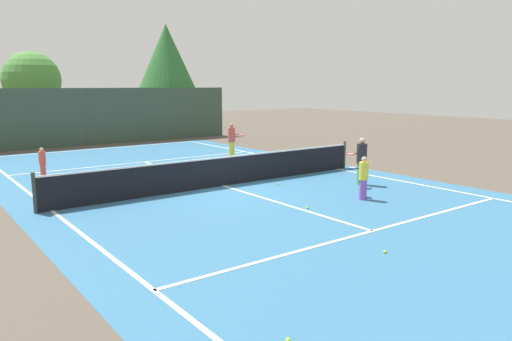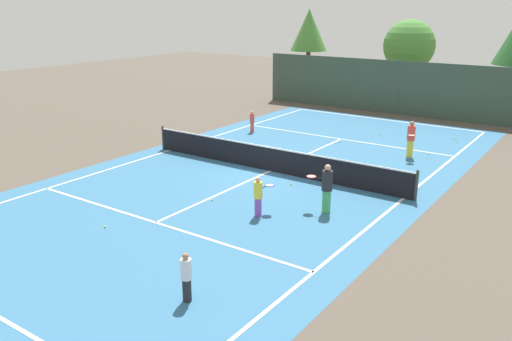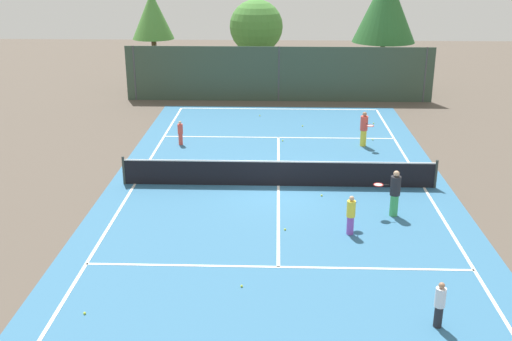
% 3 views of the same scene
% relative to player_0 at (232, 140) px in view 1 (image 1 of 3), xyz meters
% --- Properties ---
extents(ground_plane, '(80.00, 80.00, 0.00)m').
position_rel_player_0_xyz_m(ground_plane, '(-3.87, -5.20, -0.83)').
color(ground_plane, brown).
extents(court_surface, '(13.00, 25.00, 0.01)m').
position_rel_player_0_xyz_m(court_surface, '(-3.87, -5.20, -0.82)').
color(court_surface, teal).
rests_on(court_surface, ground_plane).
extents(tennis_net, '(11.90, 0.10, 1.10)m').
position_rel_player_0_xyz_m(tennis_net, '(-3.87, -5.20, -0.32)').
color(tennis_net, '#333833').
rests_on(tennis_net, ground_plane).
extents(perimeter_fence, '(18.00, 0.12, 3.20)m').
position_rel_player_0_xyz_m(perimeter_fence, '(-3.87, 8.80, 0.77)').
color(perimeter_fence, '#384C3D').
rests_on(perimeter_fence, ground_plane).
extents(tree_0, '(3.83, 3.83, 7.37)m').
position_rel_player_0_xyz_m(tree_0, '(2.52, 11.51, 4.40)').
color(tree_0, brown).
rests_on(tree_0, ground_plane).
extents(tree_1, '(3.52, 3.52, 5.44)m').
position_rel_player_0_xyz_m(tree_1, '(-5.39, 14.42, 2.83)').
color(tree_1, brown).
rests_on(tree_1, ground_plane).
extents(player_0, '(0.58, 0.92, 1.60)m').
position_rel_player_0_xyz_m(player_0, '(0.00, 0.00, 0.00)').
color(player_0, yellow).
rests_on(player_0, ground_plane).
extents(player_2, '(0.24, 0.24, 1.12)m').
position_rel_player_0_xyz_m(player_2, '(-8.37, -0.09, -0.25)').
color(player_2, '#E54C3F').
rests_on(player_2, ground_plane).
extents(player_3, '(0.41, 0.86, 1.29)m').
position_rel_player_0_xyz_m(player_3, '(-1.61, -9.33, -0.15)').
color(player_3, purple).
rests_on(player_3, ground_plane).
extents(player_4, '(0.91, 0.35, 1.61)m').
position_rel_player_0_xyz_m(player_4, '(-0.00, -7.85, 0.01)').
color(player_4, '#3FA559').
rests_on(player_4, ground_plane).
extents(ball_crate, '(0.43, 0.37, 0.43)m').
position_rel_player_0_xyz_m(ball_crate, '(-5.02, -4.25, -0.64)').
color(ball_crate, blue).
rests_on(ball_crate, ground_plane).
extents(tennis_ball_0, '(0.07, 0.07, 0.07)m').
position_rel_player_0_xyz_m(tennis_ball_0, '(0.72, 4.41, -0.79)').
color(tennis_ball_0, '#CCE533').
rests_on(tennis_ball_0, ground_plane).
extents(tennis_ball_1, '(0.07, 0.07, 0.07)m').
position_rel_player_0_xyz_m(tennis_ball_1, '(1.03, 3.80, -0.79)').
color(tennis_ball_1, '#CCE533').
rests_on(tennis_ball_1, ground_plane).
extents(tennis_ball_2, '(0.07, 0.07, 0.07)m').
position_rel_player_0_xyz_m(tennis_ball_2, '(-3.67, 0.60, -0.79)').
color(tennis_ball_2, '#CCE533').
rests_on(tennis_ball_2, ground_plane).
extents(tennis_ball_3, '(0.07, 0.07, 0.07)m').
position_rel_player_0_xyz_m(tennis_ball_3, '(-2.29, -6.22, -0.79)').
color(tennis_ball_3, '#CCE533').
rests_on(tennis_ball_3, ground_plane).
extents(tennis_ball_4, '(0.07, 0.07, 0.07)m').
position_rel_player_0_xyz_m(tennis_ball_4, '(-8.65, -14.18, -0.79)').
color(tennis_ball_4, '#CCE533').
rests_on(tennis_ball_4, ground_plane).
extents(tennis_ball_5, '(0.07, 0.07, 0.07)m').
position_rel_player_0_xyz_m(tennis_ball_5, '(0.36, -3.90, -0.79)').
color(tennis_ball_5, '#CCE533').
rests_on(tennis_ball_5, ground_plane).
extents(tennis_ball_6, '(0.07, 0.07, 0.07)m').
position_rel_player_0_xyz_m(tennis_ball_6, '(-4.85, -12.74, -0.79)').
color(tennis_ball_6, '#CCE533').
rests_on(tennis_ball_6, ground_plane).
extents(tennis_ball_7, '(0.07, 0.07, 0.07)m').
position_rel_player_0_xyz_m(tennis_ball_7, '(0.57, 0.90, -0.79)').
color(tennis_ball_7, '#CCE533').
rests_on(tennis_ball_7, ground_plane).
extents(tennis_ball_8, '(0.07, 0.07, 0.07)m').
position_rel_player_0_xyz_m(tennis_ball_8, '(-3.66, -9.16, -0.79)').
color(tennis_ball_8, '#CCE533').
rests_on(tennis_ball_8, ground_plane).
extents(tennis_ball_9, '(0.07, 0.07, 0.07)m').
position_rel_player_0_xyz_m(tennis_ball_9, '(-9.02, -5.13, -0.79)').
color(tennis_ball_9, '#CCE533').
rests_on(tennis_ball_9, ground_plane).
extents(tennis_ball_10, '(0.07, 0.07, 0.07)m').
position_rel_player_0_xyz_m(tennis_ball_10, '(-2.65, 3.18, -0.79)').
color(tennis_ball_10, '#CCE533').
rests_on(tennis_ball_10, ground_plane).
extents(tennis_ball_11, '(0.07, 0.07, 0.07)m').
position_rel_player_0_xyz_m(tennis_ball_11, '(-4.88, 5.20, -0.79)').
color(tennis_ball_11, '#CCE533').
rests_on(tennis_ball_11, ground_plane).
extents(tennis_ball_12, '(0.07, 0.07, 0.07)m').
position_rel_player_0_xyz_m(tennis_ball_12, '(-9.32, -4.36, -0.79)').
color(tennis_ball_12, '#CCE533').
rests_on(tennis_ball_12, ground_plane).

